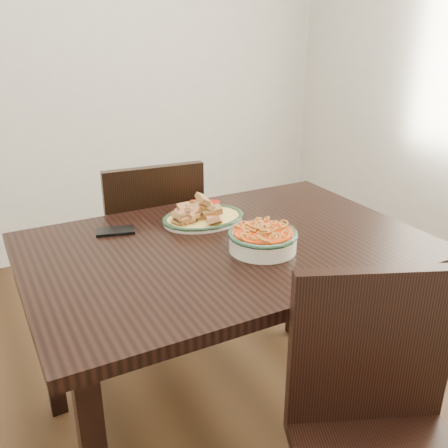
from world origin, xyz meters
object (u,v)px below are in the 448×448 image
fish_plate (203,210)px  smartphone (115,231)px  dining_table (227,266)px  chair_near (379,430)px  noodle_bowl (263,237)px  chair_far (152,244)px

fish_plate → smartphone: fish_plate is taller
smartphone → dining_table: bearing=-25.9°
chair_near → fish_plate: chair_near is taller
dining_table → smartphone: bearing=139.3°
fish_plate → smartphone: 0.32m
noodle_bowl → fish_plate: bearing=100.9°
noodle_bowl → smartphone: (-0.38, 0.36, -0.04)m
fish_plate → smartphone: size_ratio=2.30×
chair_far → fish_plate: bearing=103.9°
fish_plate → smartphone: (-0.32, 0.05, -0.04)m
dining_table → noodle_bowl: bearing=-53.8°
chair_far → chair_near: size_ratio=1.00×
dining_table → chair_far: (-0.05, 0.63, -0.16)m
chair_far → noodle_bowl: (0.12, -0.73, 0.29)m
chair_far → smartphone: (-0.26, -0.37, 0.26)m
smartphone → noodle_bowl: bearing=-29.1°
chair_far → noodle_bowl: size_ratio=3.91×
dining_table → smartphone: smartphone is taller
chair_far → smartphone: chair_far is taller
chair_near → smartphone: bearing=134.4°
fish_plate → dining_table: bearing=-94.1°
chair_far → noodle_bowl: chair_far is taller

